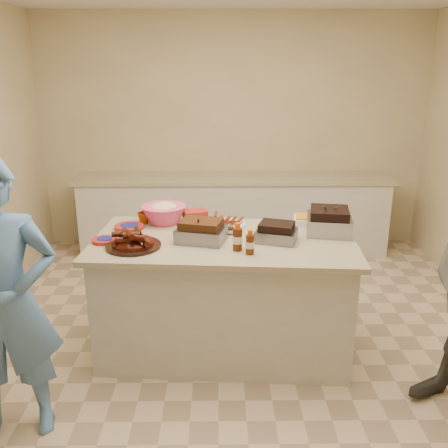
{
  "coord_description": "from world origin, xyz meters",
  "views": [
    {
      "loc": [
        -0.17,
        -3.4,
        2.17
      ],
      "look_at": [
        -0.13,
        0.11,
        1.01
      ],
      "focal_mm": 40.0,
      "sensor_mm": 36.0,
      "label": 1
    }
  ],
  "objects_px": {
    "island": "(224,347)",
    "plastic_cup": "(144,223)",
    "bbq_bottle_b": "(250,254)",
    "mustard_bottle": "(210,236)",
    "roasting_pan": "(328,233)",
    "coleslaw_bowl": "(164,223)",
    "rib_platter": "(134,247)",
    "bbq_bottle_a": "(237,250)",
    "guest_blue": "(23,426)"
  },
  "relations": [
    {
      "from": "island",
      "to": "plastic_cup",
      "type": "distance_m",
      "value": 1.18
    },
    {
      "from": "bbq_bottle_b",
      "to": "mustard_bottle",
      "type": "distance_m",
      "value": 0.45
    },
    {
      "from": "roasting_pan",
      "to": "coleslaw_bowl",
      "type": "distance_m",
      "value": 1.31
    },
    {
      "from": "rib_platter",
      "to": "bbq_bottle_b",
      "type": "height_order",
      "value": "bbq_bottle_b"
    },
    {
      "from": "bbq_bottle_a",
      "to": "guest_blue",
      "type": "height_order",
      "value": "bbq_bottle_a"
    },
    {
      "from": "roasting_pan",
      "to": "bbq_bottle_a",
      "type": "relative_size",
      "value": 1.67
    },
    {
      "from": "roasting_pan",
      "to": "plastic_cup",
      "type": "xyz_separation_m",
      "value": [
        -1.44,
        0.24,
        0.0
      ]
    },
    {
      "from": "bbq_bottle_a",
      "to": "mustard_bottle",
      "type": "xyz_separation_m",
      "value": [
        -0.19,
        0.29,
        0.0
      ]
    },
    {
      "from": "guest_blue",
      "to": "coleslaw_bowl",
      "type": "bearing_deg",
      "value": 46.44
    },
    {
      "from": "island",
      "to": "guest_blue",
      "type": "xyz_separation_m",
      "value": [
        -1.26,
        -0.89,
        0.0
      ]
    },
    {
      "from": "island",
      "to": "roasting_pan",
      "type": "relative_size",
      "value": 5.84
    },
    {
      "from": "plastic_cup",
      "to": "bbq_bottle_b",
      "type": "bearing_deg",
      "value": -39.61
    },
    {
      "from": "roasting_pan",
      "to": "bbq_bottle_b",
      "type": "bearing_deg",
      "value": -135.82
    },
    {
      "from": "plastic_cup",
      "to": "guest_blue",
      "type": "relative_size",
      "value": 0.06
    },
    {
      "from": "rib_platter",
      "to": "coleslaw_bowl",
      "type": "bearing_deg",
      "value": 73.66
    },
    {
      "from": "rib_platter",
      "to": "bbq_bottle_a",
      "type": "relative_size",
      "value": 1.99
    },
    {
      "from": "coleslaw_bowl",
      "to": "bbq_bottle_a",
      "type": "xyz_separation_m",
      "value": [
        0.57,
        -0.62,
        0.0
      ]
    },
    {
      "from": "rib_platter",
      "to": "plastic_cup",
      "type": "height_order",
      "value": "rib_platter"
    },
    {
      "from": "bbq_bottle_a",
      "to": "mustard_bottle",
      "type": "height_order",
      "value": "bbq_bottle_a"
    },
    {
      "from": "roasting_pan",
      "to": "rib_platter",
      "type": "bearing_deg",
      "value": -158.95
    },
    {
      "from": "coleslaw_bowl",
      "to": "plastic_cup",
      "type": "xyz_separation_m",
      "value": [
        -0.16,
        -0.01,
        0.0
      ]
    },
    {
      "from": "mustard_bottle",
      "to": "bbq_bottle_b",
      "type": "bearing_deg",
      "value": -52.84
    },
    {
      "from": "bbq_bottle_a",
      "to": "mustard_bottle",
      "type": "bearing_deg",
      "value": 123.84
    },
    {
      "from": "rib_platter",
      "to": "mustard_bottle",
      "type": "xyz_separation_m",
      "value": [
        0.54,
        0.22,
        0.0
      ]
    },
    {
      "from": "rib_platter",
      "to": "bbq_bottle_b",
      "type": "relative_size",
      "value": 2.28
    },
    {
      "from": "island",
      "to": "bbq_bottle_b",
      "type": "height_order",
      "value": "bbq_bottle_b"
    },
    {
      "from": "roasting_pan",
      "to": "coleslaw_bowl",
      "type": "relative_size",
      "value": 0.92
    },
    {
      "from": "island",
      "to": "guest_blue",
      "type": "height_order",
      "value": "island"
    },
    {
      "from": "mustard_bottle",
      "to": "island",
      "type": "bearing_deg",
      "value": -31.03
    },
    {
      "from": "coleslaw_bowl",
      "to": "roasting_pan",
      "type": "bearing_deg",
      "value": -11.44
    },
    {
      "from": "coleslaw_bowl",
      "to": "plastic_cup",
      "type": "relative_size",
      "value": 3.6
    },
    {
      "from": "island",
      "to": "plastic_cup",
      "type": "height_order",
      "value": "plastic_cup"
    },
    {
      "from": "coleslaw_bowl",
      "to": "mustard_bottle",
      "type": "distance_m",
      "value": 0.5
    },
    {
      "from": "island",
      "to": "mustard_bottle",
      "type": "xyz_separation_m",
      "value": [
        -0.1,
        0.06,
        0.91
      ]
    },
    {
      "from": "island",
      "to": "bbq_bottle_b",
      "type": "xyz_separation_m",
      "value": [
        0.17,
        -0.3,
        0.91
      ]
    },
    {
      "from": "rib_platter",
      "to": "plastic_cup",
      "type": "xyz_separation_m",
      "value": [
        -0.0,
        0.53,
        0.0
      ]
    },
    {
      "from": "rib_platter",
      "to": "plastic_cup",
      "type": "relative_size",
      "value": 3.91
    },
    {
      "from": "island",
      "to": "guest_blue",
      "type": "distance_m",
      "value": 1.54
    },
    {
      "from": "plastic_cup",
      "to": "island",
      "type": "bearing_deg",
      "value": -30.18
    },
    {
      "from": "mustard_bottle",
      "to": "guest_blue",
      "type": "height_order",
      "value": "mustard_bottle"
    },
    {
      "from": "roasting_pan",
      "to": "mustard_bottle",
      "type": "height_order",
      "value": "roasting_pan"
    },
    {
      "from": "bbq_bottle_a",
      "to": "coleslaw_bowl",
      "type": "bearing_deg",
      "value": 132.91
    },
    {
      "from": "plastic_cup",
      "to": "rib_platter",
      "type": "bearing_deg",
      "value": -89.89
    },
    {
      "from": "island",
      "to": "rib_platter",
      "type": "height_order",
      "value": "rib_platter"
    },
    {
      "from": "bbq_bottle_a",
      "to": "plastic_cup",
      "type": "xyz_separation_m",
      "value": [
        -0.73,
        0.6,
        0.0
      ]
    },
    {
      "from": "bbq_bottle_a",
      "to": "mustard_bottle",
      "type": "relative_size",
      "value": 1.58
    },
    {
      "from": "rib_platter",
      "to": "bbq_bottle_b",
      "type": "xyz_separation_m",
      "value": [
        0.81,
        -0.14,
        0.0
      ]
    },
    {
      "from": "plastic_cup",
      "to": "guest_blue",
      "type": "bearing_deg",
      "value": -116.16
    },
    {
      "from": "bbq_bottle_b",
      "to": "plastic_cup",
      "type": "relative_size",
      "value": 1.72
    },
    {
      "from": "coleslaw_bowl",
      "to": "mustard_bottle",
      "type": "xyz_separation_m",
      "value": [
        0.38,
        -0.33,
        0.0
      ]
    }
  ]
}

